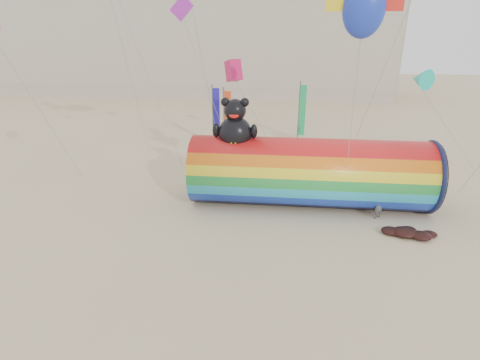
# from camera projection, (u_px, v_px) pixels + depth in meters

# --- Properties ---
(ground) EXTENTS (160.00, 160.00, 0.00)m
(ground) POSITION_uv_depth(u_px,v_px,m) (226.00, 238.00, 17.90)
(ground) COLOR #CCB58C
(ground) RESTS_ON ground
(hotel_building) EXTENTS (60.40, 15.40, 20.60)m
(hotel_building) POSITION_uv_depth(u_px,v_px,m) (191.00, 25.00, 57.82)
(hotel_building) COLOR #B7AD99
(hotel_building) RESTS_ON ground
(windsock_assembly) EXTENTS (13.12, 3.99, 6.05)m
(windsock_assembly) POSITION_uv_depth(u_px,v_px,m) (309.00, 171.00, 20.73)
(windsock_assembly) COLOR red
(windsock_assembly) RESTS_ON ground
(kite_handler) EXTENTS (0.65, 0.63, 1.50)m
(kite_handler) POSITION_uv_depth(u_px,v_px,m) (379.00, 205.00, 19.52)
(kite_handler) COLOR #4D4F53
(kite_handler) RESTS_ON ground
(fabric_bundle) EXTENTS (2.62, 1.35, 0.41)m
(fabric_bundle) POSITION_uv_depth(u_px,v_px,m) (408.00, 233.00, 17.99)
(fabric_bundle) COLOR black
(fabric_bundle) RESTS_ON ground
(festival_banners) EXTENTS (7.95, 4.49, 5.20)m
(festival_banners) POSITION_uv_depth(u_px,v_px,m) (249.00, 115.00, 31.66)
(festival_banners) COLOR #59595E
(festival_banners) RESTS_ON ground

